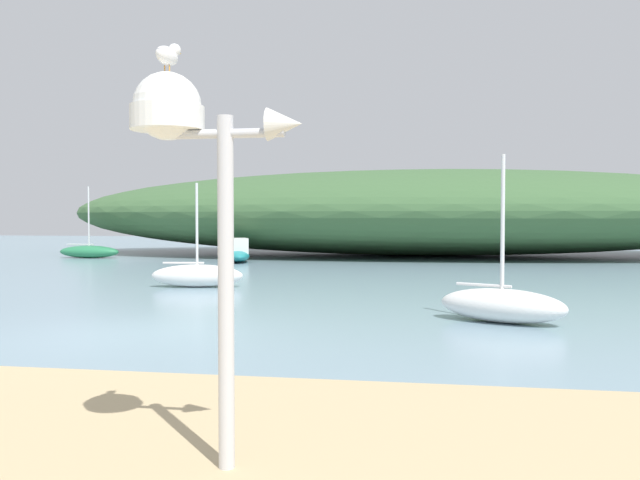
# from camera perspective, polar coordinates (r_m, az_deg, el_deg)

# --- Properties ---
(ground_plane) EXTENTS (120.00, 120.00, 0.00)m
(ground_plane) POSITION_cam_1_polar(r_m,az_deg,el_deg) (12.13, -16.31, -7.92)
(ground_plane) COLOR #7A99A8
(distant_hill) EXTENTS (41.14, 15.59, 4.78)m
(distant_hill) POSITION_cam_1_polar(r_m,az_deg,el_deg) (36.88, 8.79, 2.42)
(distant_hill) COLOR #3D6038
(distant_hill) RESTS_ON ground
(mast_structure) EXTENTS (1.29, 0.55, 2.94)m
(mast_structure) POSITION_cam_1_polar(r_m,az_deg,el_deg) (4.91, -11.92, 8.68)
(mast_structure) COLOR silver
(mast_structure) RESTS_ON beach_sand
(seagull_on_radar) EXTENTS (0.15, 0.34, 0.24)m
(seagull_on_radar) POSITION_cam_1_polar(r_m,az_deg,el_deg) (5.09, -13.32, 15.73)
(seagull_on_radar) COLOR orange
(seagull_on_radar) RESTS_ON mast_structure
(sailboat_by_sandbar) EXTENTS (2.70, 1.96, 3.32)m
(sailboat_by_sandbar) POSITION_cam_1_polar(r_m,az_deg,el_deg) (13.26, 15.83, -5.54)
(sailboat_by_sandbar) COLOR white
(sailboat_by_sandbar) RESTS_ON ground
(sailboat_centre_water) EXTENTS (2.83, 1.14, 3.12)m
(sailboat_centre_water) POSITION_cam_1_polar(r_m,az_deg,el_deg) (19.61, -10.84, -3.08)
(sailboat_centre_water) COLOR white
(sailboat_centre_water) RESTS_ON ground
(motorboat_off_point) EXTENTS (2.65, 4.07, 1.13)m
(motorboat_off_point) POSITION_cam_1_polar(r_m,az_deg,el_deg) (30.86, -7.50, -1.14)
(motorboat_off_point) COLOR teal
(motorboat_off_point) RESTS_ON ground
(sailboat_inner_mooring) EXTENTS (3.28, 1.00, 3.73)m
(sailboat_inner_mooring) POSITION_cam_1_polar(r_m,az_deg,el_deg) (35.54, -19.81, -0.96)
(sailboat_inner_mooring) COLOR #287A4C
(sailboat_inner_mooring) RESTS_ON ground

